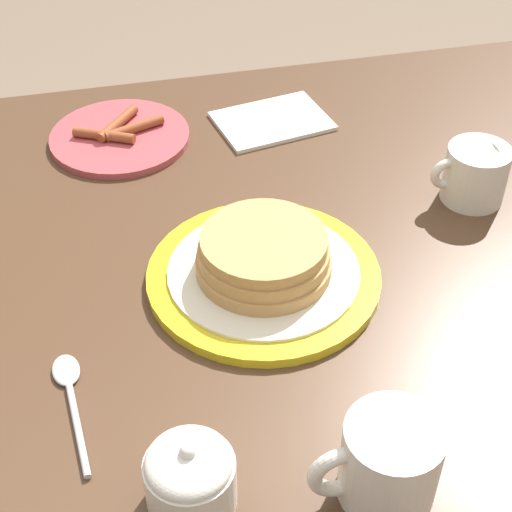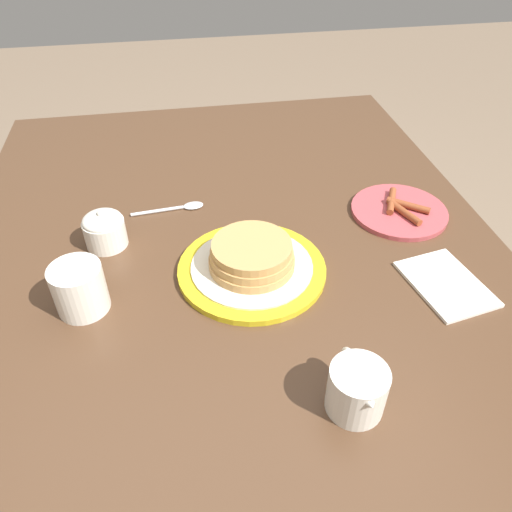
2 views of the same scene
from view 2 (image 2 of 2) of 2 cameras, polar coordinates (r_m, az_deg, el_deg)
ground_plane at (r=1.51m, az=-1.42°, el=-23.62°), size 8.00×8.00×0.00m
dining_table at (r=0.97m, az=-2.03°, el=-6.16°), size 1.43×1.03×0.76m
pancake_plate at (r=0.87m, az=-0.49°, el=-0.69°), size 0.26×0.26×0.06m
side_plate_bacon at (r=1.07m, az=16.05°, el=5.02°), size 0.20×0.20×0.02m
coffee_mug at (r=0.85m, az=-19.53°, el=-3.35°), size 0.11×0.08×0.08m
creamer_pitcher at (r=0.69m, az=11.48°, el=-14.71°), size 0.11×0.08×0.08m
sugar_bowl at (r=0.97m, az=-16.95°, el=2.96°), size 0.08×0.08×0.08m
napkin at (r=0.92m, az=20.89°, el=-2.99°), size 0.17×0.14×0.01m
spoon at (r=1.05m, az=-8.61°, el=5.51°), size 0.03×0.15×0.01m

